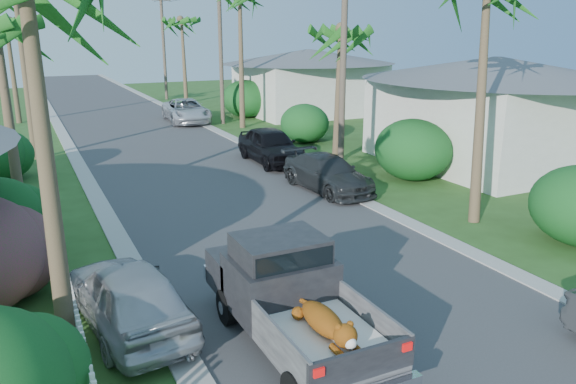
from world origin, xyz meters
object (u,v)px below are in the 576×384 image
pickup_truck (286,291)px  utility_pole_c (221,52)px  utility_pole_b (343,64)px  parked_car_rf (271,146)px  utility_pole_d (164,46)px  palm_r_b (340,30)px  parked_car_rm (328,174)px  house_right_far (309,84)px  palm_r_d (182,20)px  parked_car_ln (128,296)px  palm_l_d (6,22)px  parked_car_rd (186,111)px  house_right_near (492,115)px

pickup_truck → utility_pole_c: utility_pole_c is taller
utility_pole_b → utility_pole_c: (0.00, 15.00, 0.00)m
pickup_truck → parked_car_rf: size_ratio=1.08×
utility_pole_b → utility_pole_d: size_ratio=1.00×
parked_car_rf → palm_r_b: bearing=-22.7°
parked_car_rm → house_right_far: (9.15, 18.95, 1.46)m
pickup_truck → palm_r_d: palm_r_d is taller
palm_r_d → utility_pole_d: size_ratio=0.89×
parked_car_ln → palm_l_d: (-1.54, 30.21, 5.71)m
parked_car_rm → parked_car_rd: bearing=86.7°
palm_l_d → utility_pole_b: (12.10, -21.00, -1.84)m
pickup_truck → palm_l_d: size_ratio=0.66×
parked_car_ln → utility_pole_d: utility_pole_d is taller
pickup_truck → parked_car_ln: 3.26m
palm_l_d → utility_pole_b: 24.31m
parked_car_rd → house_right_near: size_ratio=0.60×
parked_car_rm → parked_car_rf: 5.19m
palm_r_b → house_right_near: palm_r_b is taller
parked_car_rf → parked_car_rd: bearing=92.1°
house_right_far → utility_pole_b: utility_pole_b is taller
parked_car_rm → utility_pole_c: bearing=80.0°
parked_car_rm → parked_car_ln: parked_car_ln is taller
palm_l_d → house_right_far: size_ratio=0.86×
utility_pole_d → pickup_truck: bearing=-100.8°
palm_l_d → utility_pole_d: size_ratio=0.86×
palm_r_b → house_right_far: palm_r_b is taller
parked_car_rd → utility_pole_d: 14.11m
pickup_truck → palm_l_d: (-4.30, 31.93, 5.43)m
parked_car_rd → utility_pole_c: bearing=-34.2°
parked_car_ln → utility_pole_c: utility_pole_c is taller
palm_r_b → parked_car_rd: bearing=101.6°
utility_pole_c → pickup_truck: bearing=-106.7°
palm_r_b → utility_pole_c: (-1.00, 13.00, -1.35)m
house_right_near → utility_pole_b: (-7.40, 1.00, 2.38)m
parked_car_ln → house_right_far: bearing=-131.8°
parked_car_rf → parked_car_ln: bearing=-123.9°
pickup_truck → parked_car_rm: 10.83m
parked_car_rm → house_right_far: house_right_far is taller
parked_car_rd → palm_l_d: palm_l_d is taller
parked_car_ln → utility_pole_d: size_ratio=0.48×
parked_car_rd → utility_pole_c: size_ratio=0.60×
palm_r_d → house_right_far: 12.79m
pickup_truck → utility_pole_c: 27.31m
parked_car_rm → palm_r_d: (2.65, 28.95, 6.08)m
house_right_far → utility_pole_d: utility_pole_d is taller
parked_car_ln → house_right_near: 19.80m
house_right_near → utility_pole_b: 7.84m
utility_pole_b → house_right_near: bearing=-7.7°
utility_pole_c → house_right_near: bearing=-65.2°
parked_car_rm → utility_pole_d: bearing=82.8°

